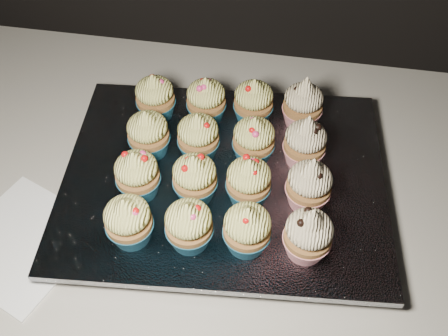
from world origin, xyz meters
name	(u,v)px	position (x,y,z in m)	size (l,w,h in m)	color
cabinet	(327,313)	(0.00, 1.70, 0.43)	(2.40, 0.60, 0.86)	black
worktop	(373,197)	(0.00, 1.70, 0.88)	(2.44, 0.64, 0.04)	beige
napkin	(23,242)	(-0.49, 1.52, 0.90)	(0.17, 0.17, 0.00)	white
baking_tray	(224,184)	(-0.23, 1.66, 0.91)	(0.44, 0.33, 0.02)	black
foil_lining	(224,177)	(-0.23, 1.66, 0.93)	(0.47, 0.37, 0.01)	silver
cupcake_0	(129,221)	(-0.33, 1.54, 0.97)	(0.06, 0.06, 0.08)	#1B5F81
cupcake_1	(189,225)	(-0.26, 1.55, 0.97)	(0.06, 0.06, 0.08)	#1B5F81
cupcake_2	(247,229)	(-0.18, 1.55, 0.97)	(0.06, 0.06, 0.08)	#1B5F81
cupcake_3	(308,234)	(-0.10, 1.56, 0.97)	(0.06, 0.06, 0.10)	red
cupcake_4	(137,175)	(-0.34, 1.61, 0.97)	(0.06, 0.06, 0.08)	#1B5F81
cupcake_5	(195,178)	(-0.26, 1.62, 0.97)	(0.06, 0.06, 0.08)	#1B5F81
cupcake_6	(249,182)	(-0.19, 1.63, 0.97)	(0.06, 0.06, 0.08)	#1B5F81
cupcake_7	(309,184)	(-0.11, 1.64, 0.97)	(0.06, 0.06, 0.10)	red
cupcake_8	(148,134)	(-0.35, 1.69, 0.97)	(0.06, 0.06, 0.08)	#1B5F81
cupcake_9	(198,137)	(-0.27, 1.70, 0.97)	(0.06, 0.06, 0.08)	#1B5F81
cupcake_10	(254,140)	(-0.19, 1.71, 0.97)	(0.06, 0.06, 0.08)	#1B5F81
cupcake_11	(305,142)	(-0.12, 1.71, 0.97)	(0.06, 0.06, 0.10)	red
cupcake_12	(155,97)	(-0.36, 1.77, 0.97)	(0.06, 0.06, 0.08)	#1B5F81
cupcake_13	(206,101)	(-0.28, 1.78, 0.97)	(0.06, 0.06, 0.08)	#1B5F81
cupcake_14	(253,102)	(-0.20, 1.79, 0.97)	(0.06, 0.06, 0.08)	#1B5F81
cupcake_15	(303,104)	(-0.13, 1.79, 0.97)	(0.06, 0.06, 0.10)	red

